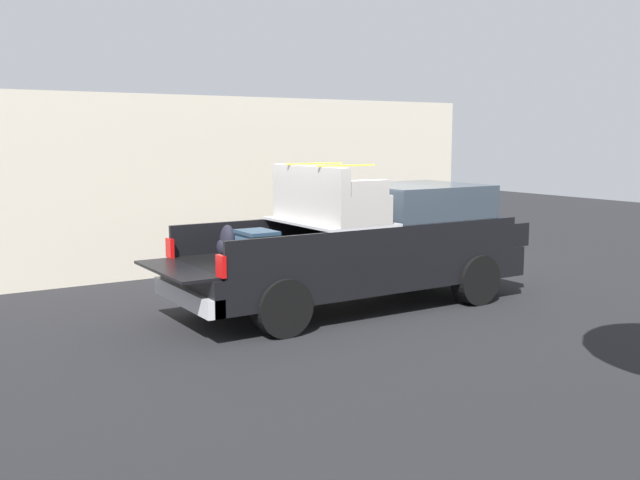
% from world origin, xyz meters
% --- Properties ---
extents(ground_plane, '(40.00, 40.00, 0.00)m').
position_xyz_m(ground_plane, '(0.00, 0.00, 0.00)').
color(ground_plane, black).
extents(pickup_truck, '(6.05, 2.06, 2.23)m').
position_xyz_m(pickup_truck, '(0.36, -0.00, 0.96)').
color(pickup_truck, black).
rests_on(pickup_truck, ground_plane).
extents(building_facade, '(11.46, 0.36, 3.40)m').
position_xyz_m(building_facade, '(-0.17, 4.07, 1.70)').
color(building_facade, beige).
rests_on(building_facade, ground_plane).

